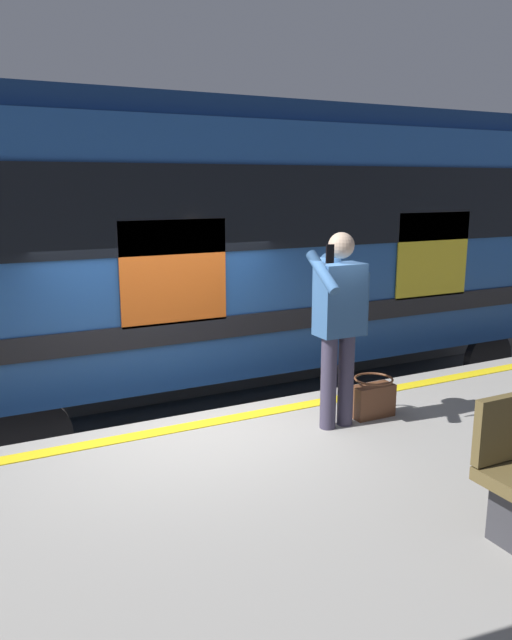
{
  "coord_description": "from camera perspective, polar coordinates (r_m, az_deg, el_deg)",
  "views": [
    {
      "loc": [
        1.92,
        5.13,
        3.12
      ],
      "look_at": [
        -0.51,
        0.3,
        1.91
      ],
      "focal_mm": 34.63,
      "sensor_mm": 36.0,
      "label": 1
    }
  ],
  "objects": [
    {
      "name": "ground_plane",
      "position": [
        6.3,
        -5.63,
        -17.17
      ],
      "size": [
        25.11,
        25.11,
        0.0
      ],
      "primitive_type": "plane",
      "color": "#4C4742"
    },
    {
      "name": "platform",
      "position": [
        4.6,
        3.31,
        -22.05
      ],
      "size": [
        14.99,
        3.72,
        1.01
      ],
      "primitive_type": "cube",
      "color": "gray",
      "rests_on": "ground"
    },
    {
      "name": "safety_line",
      "position": [
        5.6,
        -4.73,
        -9.5
      ],
      "size": [
        14.69,
        0.16,
        0.01
      ],
      "primitive_type": "cube",
      "color": "yellow",
      "rests_on": "platform"
    },
    {
      "name": "track_rail_near",
      "position": [
        7.67,
        -10.19,
        -10.98
      ],
      "size": [
        19.49,
        0.08,
        0.16
      ],
      "primitive_type": "cube",
      "color": "slate",
      "rests_on": "ground"
    },
    {
      "name": "track_rail_far",
      "position": [
        8.97,
        -12.86,
        -7.58
      ],
      "size": [
        19.49,
        0.08,
        0.16
      ],
      "primitive_type": "cube",
      "color": "slate",
      "rests_on": "ground"
    },
    {
      "name": "train_carriage",
      "position": [
        8.42,
        0.15,
        8.11
      ],
      "size": [
        9.87,
        3.04,
        3.85
      ],
      "color": "#1E478C",
      "rests_on": "ground"
    },
    {
      "name": "passenger",
      "position": [
        5.3,
        7.67,
        0.5
      ],
      "size": [
        0.57,
        0.55,
        1.71
      ],
      "color": "#383347",
      "rests_on": "platform"
    },
    {
      "name": "handbag",
      "position": [
        5.8,
        10.75,
        -7.13
      ],
      "size": [
        0.4,
        0.36,
        0.37
      ],
      "color": "#59331E",
      "rests_on": "platform"
    }
  ]
}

